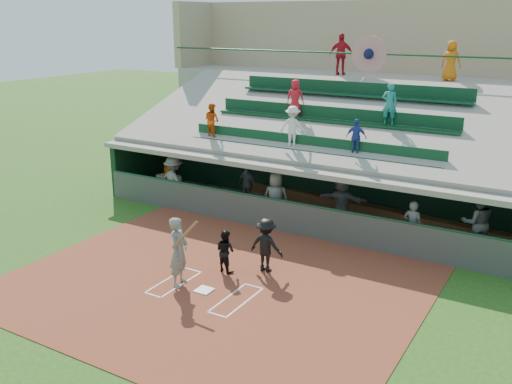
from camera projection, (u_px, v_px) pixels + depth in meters
The scene contains 21 objects.
ground at pixel (204, 291), 15.31m from camera, with size 100.00×100.00×0.00m, color #224B15.
dirt_slab at pixel (215, 284), 15.72m from camera, with size 11.00×9.00×0.02m, color brown.
home_plate at pixel (204, 290), 15.30m from camera, with size 0.43×0.43×0.03m, color silver.
batters_box_chalk at pixel (204, 291), 15.31m from camera, with size 2.65×1.85×0.01m.
dugout_floor at pixel (311, 218), 20.87m from camera, with size 16.00×3.50×0.04m, color gray.
concourse_slab at pixel (376, 127), 25.76m from camera, with size 20.00×3.00×4.60m, color gray.
grandstand at pixel (352, 139), 23.31m from camera, with size 20.40×10.40×7.80m.
batter_at_plate at pixel (179, 251), 15.39m from camera, with size 0.93×0.82×1.95m.
catcher at pixel (225, 251), 16.32m from camera, with size 0.61×0.47×1.25m, color black.
home_umpire at pixel (266, 245), 16.30m from camera, with size 1.02×0.59×1.58m, color black.
dugout_bench at pixel (329, 202), 21.88m from camera, with size 14.32×0.43×0.43m, color brown.
white_table at pixel (169, 184), 23.60m from camera, with size 0.88×0.66×0.77m, color white.
water_cooler at pixel (169, 171), 23.41m from camera, with size 0.40×0.40×0.40m, color #ED590D.
dugout_player_a at pixel (174, 182), 21.82m from camera, with size 1.27×0.73×1.97m, color #555853.
dugout_player_b at pixel (248, 184), 22.02m from camera, with size 0.98×0.41×1.67m, color #555853.
dugout_player_c at pixel (276, 198), 19.92m from camera, with size 0.92×0.60×1.89m, color #545752.
dugout_player_d at pixel (342, 202), 19.67m from camera, with size 1.70×0.54×1.84m, color #565853.
dugout_player_e at pixel (412, 226), 17.68m from camera, with size 0.59×0.39×1.63m, color #5B5E59.
dugout_player_f at pixel (477, 223), 17.42m from camera, with size 0.97×0.76×1.99m, color #5B5D58.
concourse_staff_a at pixel (341, 54), 24.92m from camera, with size 1.05×0.44×1.79m, color #AF1421.
concourse_staff_b at pixel (451, 61), 22.65m from camera, with size 0.77×0.50×1.58m, color orange.
Camera 1 is at (8.22, -11.23, 7.06)m, focal length 40.00 mm.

